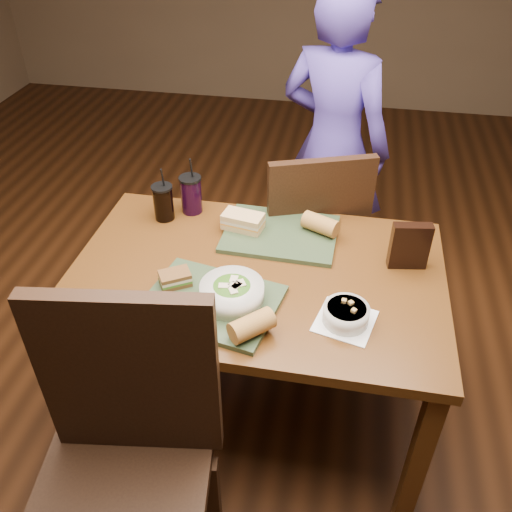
{
  "coord_description": "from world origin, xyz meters",
  "views": [
    {
      "loc": [
        0.27,
        -1.44,
        1.94
      ],
      "look_at": [
        0.0,
        0.0,
        0.82
      ],
      "focal_mm": 38.0,
      "sensor_mm": 36.0,
      "label": 1
    }
  ],
  "objects_px": {
    "chair_near": "(124,460)",
    "baguette_far": "(320,224)",
    "salad_bowl": "(232,291)",
    "cup_cola": "(163,202)",
    "tray_far": "(280,234)",
    "sandwich_far": "(243,221)",
    "soup_bowl": "(346,314)",
    "sandwich_near": "(175,278)",
    "chair_far": "(319,239)",
    "baguette_near": "(252,325)",
    "dining_table": "(256,292)",
    "chip_bag": "(410,246)",
    "diner": "(333,147)",
    "cup_berry": "(191,194)",
    "tray_near": "(211,302)"
  },
  "relations": [
    {
      "from": "chair_near",
      "to": "baguette_far",
      "type": "distance_m",
      "value": 1.06
    },
    {
      "from": "tray_far",
      "to": "sandwich_far",
      "type": "height_order",
      "value": "sandwich_far"
    },
    {
      "from": "soup_bowl",
      "to": "tray_far",
      "type": "bearing_deg",
      "value": 122.2
    },
    {
      "from": "chair_near",
      "to": "sandwich_near",
      "type": "distance_m",
      "value": 0.59
    },
    {
      "from": "sandwich_near",
      "to": "baguette_near",
      "type": "height_order",
      "value": "baguette_near"
    },
    {
      "from": "soup_bowl",
      "to": "chip_bag",
      "type": "height_order",
      "value": "chip_bag"
    },
    {
      "from": "baguette_near",
      "to": "cup_berry",
      "type": "xyz_separation_m",
      "value": [
        -0.37,
        0.65,
        0.03
      ]
    },
    {
      "from": "chair_far",
      "to": "sandwich_far",
      "type": "height_order",
      "value": "chair_far"
    },
    {
      "from": "chair_far",
      "to": "sandwich_near",
      "type": "bearing_deg",
      "value": -123.3
    },
    {
      "from": "salad_bowl",
      "to": "diner",
      "type": "bearing_deg",
      "value": 78.32
    },
    {
      "from": "sandwich_far",
      "to": "diner",
      "type": "bearing_deg",
      "value": 69.11
    },
    {
      "from": "tray_far",
      "to": "baguette_far",
      "type": "relative_size",
      "value": 3.11
    },
    {
      "from": "chair_near",
      "to": "cup_cola",
      "type": "relative_size",
      "value": 4.92
    },
    {
      "from": "baguette_far",
      "to": "chip_bag",
      "type": "xyz_separation_m",
      "value": [
        0.32,
        -0.13,
        0.03
      ]
    },
    {
      "from": "soup_bowl",
      "to": "baguette_far",
      "type": "bearing_deg",
      "value": 104.92
    },
    {
      "from": "diner",
      "to": "cup_berry",
      "type": "distance_m",
      "value": 0.84
    },
    {
      "from": "sandwich_far",
      "to": "salad_bowl",
      "type": "bearing_deg",
      "value": -83.22
    },
    {
      "from": "soup_bowl",
      "to": "cup_berry",
      "type": "distance_m",
      "value": 0.84
    },
    {
      "from": "diner",
      "to": "cup_cola",
      "type": "relative_size",
      "value": 6.89
    },
    {
      "from": "chair_far",
      "to": "soup_bowl",
      "type": "distance_m",
      "value": 0.76
    },
    {
      "from": "salad_bowl",
      "to": "cup_cola",
      "type": "distance_m",
      "value": 0.58
    },
    {
      "from": "dining_table",
      "to": "tray_far",
      "type": "height_order",
      "value": "tray_far"
    },
    {
      "from": "dining_table",
      "to": "sandwich_near",
      "type": "height_order",
      "value": "sandwich_near"
    },
    {
      "from": "tray_far",
      "to": "chip_bag",
      "type": "relative_size",
      "value": 2.42
    },
    {
      "from": "sandwich_near",
      "to": "soup_bowl",
      "type": "bearing_deg",
      "value": -5.92
    },
    {
      "from": "salad_bowl",
      "to": "baguette_near",
      "type": "distance_m",
      "value": 0.17
    },
    {
      "from": "tray_near",
      "to": "baguette_far",
      "type": "height_order",
      "value": "baguette_far"
    },
    {
      "from": "sandwich_far",
      "to": "cup_cola",
      "type": "bearing_deg",
      "value": 173.49
    },
    {
      "from": "sandwich_far",
      "to": "chair_far",
      "type": "bearing_deg",
      "value": 46.34
    },
    {
      "from": "cup_cola",
      "to": "diner",
      "type": "bearing_deg",
      "value": 49.65
    },
    {
      "from": "chair_far",
      "to": "soup_bowl",
      "type": "height_order",
      "value": "chair_far"
    },
    {
      "from": "chair_near",
      "to": "baguette_near",
      "type": "bearing_deg",
      "value": 53.51
    },
    {
      "from": "tray_far",
      "to": "sandwich_near",
      "type": "bearing_deg",
      "value": -129.26
    },
    {
      "from": "dining_table",
      "to": "sandwich_far",
      "type": "height_order",
      "value": "sandwich_far"
    },
    {
      "from": "dining_table",
      "to": "baguette_far",
      "type": "xyz_separation_m",
      "value": [
        0.2,
        0.26,
        0.14
      ]
    },
    {
      "from": "chair_far",
      "to": "baguette_far",
      "type": "xyz_separation_m",
      "value": [
        0.01,
        -0.26,
        0.25
      ]
    },
    {
      "from": "tray_far",
      "to": "soup_bowl",
      "type": "distance_m",
      "value": 0.5
    },
    {
      "from": "salad_bowl",
      "to": "soup_bowl",
      "type": "xyz_separation_m",
      "value": [
        0.36,
        -0.02,
        -0.02
      ]
    },
    {
      "from": "soup_bowl",
      "to": "baguette_far",
      "type": "height_order",
      "value": "baguette_far"
    },
    {
      "from": "chair_far",
      "to": "sandwich_far",
      "type": "bearing_deg",
      "value": -133.66
    },
    {
      "from": "salad_bowl",
      "to": "cup_cola",
      "type": "relative_size",
      "value": 0.92
    },
    {
      "from": "diner",
      "to": "sandwich_near",
      "type": "relative_size",
      "value": 12.72
    },
    {
      "from": "salad_bowl",
      "to": "sandwich_near",
      "type": "bearing_deg",
      "value": 168.23
    },
    {
      "from": "chair_near",
      "to": "sandwich_far",
      "type": "distance_m",
      "value": 0.95
    },
    {
      "from": "soup_bowl",
      "to": "sandwich_near",
      "type": "relative_size",
      "value": 1.73
    },
    {
      "from": "tray_far",
      "to": "sandwich_near",
      "type": "relative_size",
      "value": 3.47
    },
    {
      "from": "chair_near",
      "to": "cup_cola",
      "type": "xyz_separation_m",
      "value": [
        -0.18,
        0.96,
        0.21
      ]
    },
    {
      "from": "tray_far",
      "to": "chip_bag",
      "type": "xyz_separation_m",
      "value": [
        0.46,
        -0.1,
        0.08
      ]
    },
    {
      "from": "salad_bowl",
      "to": "chip_bag",
      "type": "height_order",
      "value": "chip_bag"
    },
    {
      "from": "chair_near",
      "to": "salad_bowl",
      "type": "bearing_deg",
      "value": 69.89
    }
  ]
}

